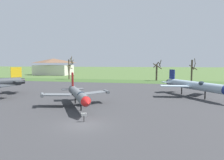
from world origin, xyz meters
TOP-DOWN VIEW (x-y plane):
  - ground_plane at (0.00, 0.00)m, footprint 600.00×600.00m
  - asphalt_apron at (0.00, 15.01)m, footprint 105.43×50.03m
  - grass_verge_strip at (0.00, 46.03)m, footprint 165.43×12.00m
  - jet_fighter_front_left at (13.71, 18.74)m, footprint 10.92×14.13m
  - jet_fighter_front_right at (-3.40, 7.06)m, footprint 9.57×11.61m
  - info_placard_front_right at (-0.20, 0.83)m, footprint 0.59×0.33m
  - bare_tree_far_left at (-24.15, 49.43)m, footprint 3.00×3.59m
  - bare_tree_left_of_center at (7.50, 51.00)m, footprint 3.10×3.34m
  - bare_tree_center at (18.68, 49.94)m, footprint 2.63×2.57m
  - visitor_building at (-44.85, 74.60)m, footprint 18.73×12.00m

SIDE VIEW (x-z plane):
  - ground_plane at x=0.00m, z-range 0.00..0.00m
  - asphalt_apron at x=0.00m, z-range 0.00..0.05m
  - grass_verge_strip at x=0.00m, z-range 0.00..0.06m
  - info_placard_front_right at x=-0.20m, z-range 0.12..1.12m
  - jet_fighter_front_right at x=-3.40m, z-range -0.45..4.10m
  - jet_fighter_front_left at x=13.71m, z-range -0.23..4.52m
  - bare_tree_left_of_center at x=7.50m, z-range 0.11..7.34m
  - bare_tree_center at x=18.68m, z-range 0.08..7.69m
  - visitor_building at x=-44.85m, z-range -0.11..8.40m
  - bare_tree_far_left at x=-24.15m, z-range 0.21..8.84m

